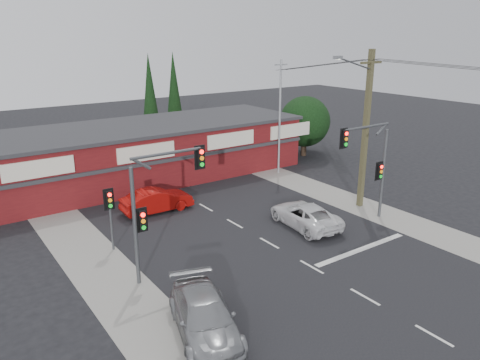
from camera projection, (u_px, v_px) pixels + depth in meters
ground at (292, 256)px, 23.88m from camera, size 120.00×120.00×0.00m
road_strip at (237, 225)px, 27.78m from camera, size 14.00×70.00×0.01m
verge_left at (96, 263)px, 23.11m from camera, size 3.00×70.00×0.02m
verge_right at (337, 197)px, 32.44m from camera, size 3.00×70.00×0.02m
stop_line at (361, 249)px, 24.63m from camera, size 6.50×0.35×0.01m
white_suv at (305, 215)px, 27.45m from camera, size 2.79×5.19×1.39m
silver_suv at (205, 317)px, 17.47m from camera, size 3.56×5.59×1.51m
red_sedan at (157, 200)px, 29.67m from camera, size 4.58×1.67×1.50m
lane_dashes at (337, 281)px, 21.47m from camera, size 0.12×31.44×0.01m
shop_building at (137, 152)px, 35.94m from camera, size 27.30×8.40×4.22m
tree_cluster at (303, 124)px, 43.12m from camera, size 5.90×5.10×5.50m
conifer_near at (150, 95)px, 42.88m from camera, size 1.80×1.80×9.25m
conifer_far at (174, 90)px, 46.36m from camera, size 1.80×1.80×9.25m
traffic_mast_left at (156, 197)px, 20.74m from camera, size 3.77×0.27×5.97m
traffic_mast_right at (372, 158)px, 27.25m from camera, size 3.96×0.27×5.97m
pedestal_signal at (110, 207)px, 23.89m from camera, size 0.55×0.27×3.38m
utility_pole at (365, 125)px, 29.18m from camera, size 4.38×0.59×10.00m
steel_pole at (280, 115)px, 36.77m from camera, size 1.20×0.16×9.00m
power_lines at (455, 71)px, 23.89m from camera, size 2.01×29.00×1.22m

